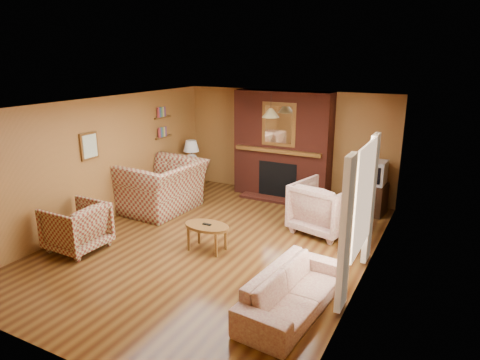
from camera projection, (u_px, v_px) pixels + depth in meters
The scene contains 20 objects.
floor at pixel (215, 244), 7.40m from camera, with size 6.50×6.50×0.00m, color #42220E.
ceiling at pixel (213, 104), 6.72m from camera, with size 6.50×6.50×0.00m, color white.
wall_back at pixel (287, 143), 9.82m from camera, with size 6.50×6.50×0.00m, color #995E2F.
wall_front at pixel (47, 257), 4.30m from camera, with size 6.50×6.50×0.00m, color #995E2F.
wall_left at pixel (102, 161), 8.17m from camera, with size 6.50×6.50×0.00m, color #995E2F.
wall_right at pixel (368, 201), 5.95m from camera, with size 6.50×6.50×0.00m, color #995E2F.
fireplace at pixel (282, 146), 9.60m from camera, with size 2.20×0.82×2.40m.
window_right at pixel (361, 210), 5.82m from camera, with size 0.10×1.85×2.00m.
bookshelf at pixel (164, 123), 9.63m from camera, with size 0.09×0.55×0.71m.
botanical_print at pixel (89, 146), 7.80m from camera, with size 0.05×0.40×0.50m.
pendant_light at pixel (271, 113), 8.79m from camera, with size 0.36×0.36×0.48m.
plaid_loveseat at pixel (162, 186), 8.89m from camera, with size 1.60×1.40×1.04m, color maroon.
plaid_armchair at pixel (76, 227), 7.11m from camera, with size 0.85×0.88×0.80m, color maroon.
floral_sofa at pixel (293, 291), 5.42m from camera, with size 1.87×0.73×0.55m, color beige.
floral_armchair at pixel (324, 207), 7.81m from camera, with size 1.01×1.04×0.94m, color beige.
coffee_table at pixel (207, 228), 7.08m from camera, with size 0.79×0.49×0.47m.
side_table at pixel (192, 177), 10.33m from camera, with size 0.45×0.45×0.60m, color brown.
table_lamp at pixel (191, 152), 10.15m from camera, with size 0.37×0.37×0.61m.
tv_stand at pixel (370, 198), 8.78m from camera, with size 0.59×0.53×0.64m, color black.
crt_tv at pixel (373, 172), 8.61m from camera, with size 0.52×0.52×0.47m.
Camera 1 is at (3.53, -5.81, 3.16)m, focal length 32.00 mm.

